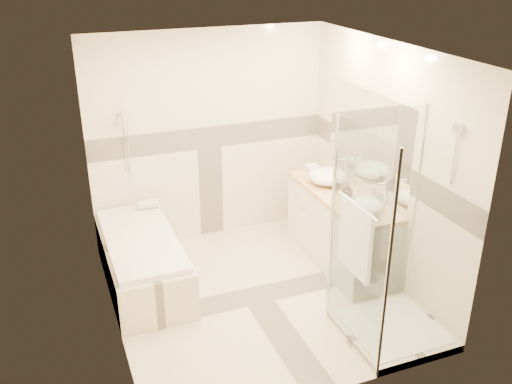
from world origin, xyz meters
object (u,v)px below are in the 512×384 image
object	(u,v)px
bathtub	(142,258)
vessel_sink_far	(366,206)
vanity	(340,228)
amenity_bottle_a	(347,191)
shower_enclosure	(381,286)
amenity_bottle_b	(336,184)
vessel_sink_near	(328,176)

from	to	relation	value
bathtub	vessel_sink_far	bearing A→B (deg)	-21.75
vanity	amenity_bottle_a	distance (m)	0.53
vessel_sink_far	shower_enclosure	bearing A→B (deg)	-109.49
amenity_bottle_a	amenity_bottle_b	size ratio (longest dim) A/B	1.35
bathtub	amenity_bottle_a	size ratio (longest dim) A/B	9.61
amenity_bottle_b	vanity	bearing A→B (deg)	-80.45
vessel_sink_near	amenity_bottle_a	distance (m)	0.44
bathtub	vanity	xyz separation A→B (m)	(2.15, -0.35, 0.12)
bathtub	vanity	bearing A→B (deg)	-9.25
amenity_bottle_a	amenity_bottle_b	distance (m)	0.25
amenity_bottle_a	bathtub	bearing A→B (deg)	167.24
amenity_bottle_a	amenity_bottle_b	xyz separation A→B (m)	(0.00, 0.25, -0.02)
shower_enclosure	vessel_sink_far	size ratio (longest dim) A/B	5.75
vessel_sink_far	amenity_bottle_b	size ratio (longest dim) A/B	2.70
vessel_sink_near	vessel_sink_far	size ratio (longest dim) A/B	1.22
bathtub	vanity	world-z (taller)	vanity
vessel_sink_far	amenity_bottle_a	world-z (taller)	amenity_bottle_a
shower_enclosure	amenity_bottle_a	xyz separation A→B (m)	(0.27, 1.14, 0.43)
vessel_sink_near	vanity	bearing A→B (deg)	-86.31
vanity	vessel_sink_near	bearing A→B (deg)	93.69
bathtub	shower_enclosure	size ratio (longest dim) A/B	0.83
bathtub	vessel_sink_near	world-z (taller)	vessel_sink_near
bathtub	vessel_sink_far	world-z (taller)	vessel_sink_far
vessel_sink_far	vessel_sink_near	bearing A→B (deg)	90.00
vanity	shower_enclosure	world-z (taller)	shower_enclosure
vessel_sink_far	amenity_bottle_b	distance (m)	0.62
vanity	vessel_sink_far	xyz separation A→B (m)	(-0.02, -0.50, 0.49)
shower_enclosure	amenity_bottle_a	world-z (taller)	shower_enclosure
vessel_sink_far	amenity_bottle_a	xyz separation A→B (m)	(0.00, 0.37, 0.02)
shower_enclosure	vessel_sink_near	size ratio (longest dim) A/B	4.72
amenity_bottle_a	shower_enclosure	bearing A→B (deg)	-103.47
vanity	shower_enclosure	size ratio (longest dim) A/B	0.79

